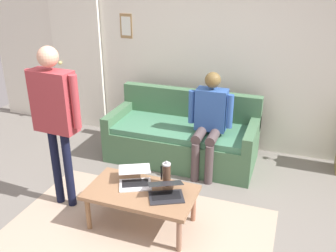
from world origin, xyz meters
TOP-DOWN VIEW (x-y plane):
  - ground_plane at (0.00, 0.00)m, footprint 7.68×7.68m
  - area_rug at (0.03, 0.04)m, footprint 2.59×1.57m
  - back_wall at (0.00, -2.20)m, footprint 7.04×0.11m
  - interior_door at (1.97, -2.11)m, footprint 0.82×0.09m
  - couch at (0.08, -1.56)m, footprint 1.94×0.87m
  - coffee_table at (0.03, -0.06)m, footprint 1.07×0.60m
  - laptop_left at (-0.23, -0.06)m, footprint 0.42×0.40m
  - laptop_center at (0.14, -0.17)m, footprint 0.43×0.45m
  - french_press at (-0.16, -0.25)m, footprint 0.10×0.08m
  - person_standing at (0.97, -0.12)m, footprint 0.61×0.22m
  - person_seated at (-0.32, -1.33)m, footprint 0.55×0.51m

SIDE VIEW (x-z plane):
  - ground_plane at x=0.00m, z-range 0.00..0.00m
  - area_rug at x=0.03m, z-range 0.00..0.01m
  - couch at x=0.08m, z-range -0.13..0.75m
  - coffee_table at x=0.03m, z-range 0.16..0.56m
  - laptop_left at x=-0.23m, z-range 0.37..0.52m
  - laptop_center at x=0.14m, z-range 0.38..0.52m
  - french_press at x=-0.16m, z-range 0.39..0.66m
  - person_seated at x=-0.32m, z-range 0.09..1.37m
  - interior_door at x=1.97m, z-range 0.00..2.05m
  - person_standing at x=0.97m, z-range 0.25..1.99m
  - back_wall at x=0.00m, z-range 0.00..2.70m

